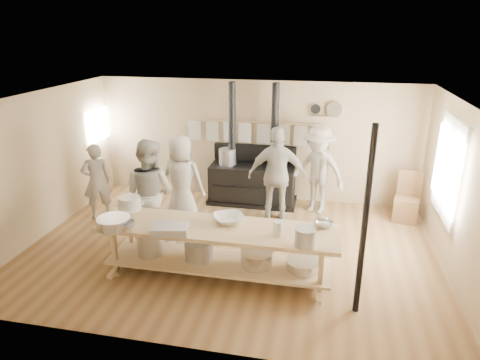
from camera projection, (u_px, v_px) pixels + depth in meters
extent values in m
plane|color=brown|center=(231.00, 248.00, 7.48)|extent=(7.00, 7.00, 0.00)
plane|color=tan|center=(256.00, 141.00, 9.34)|extent=(7.00, 0.00, 7.00)
plane|color=tan|center=(180.00, 253.00, 4.73)|extent=(7.00, 0.00, 7.00)
plane|color=tan|center=(41.00, 165.00, 7.70)|extent=(0.00, 5.00, 5.00)
plane|color=tan|center=(459.00, 194.00, 6.37)|extent=(0.00, 5.00, 5.00)
plane|color=tan|center=(230.00, 99.00, 6.59)|extent=(7.00, 7.00, 0.00)
cube|color=beige|center=(449.00, 169.00, 6.86)|extent=(0.06, 1.35, 1.65)
plane|color=white|center=(446.00, 169.00, 6.87)|extent=(0.00, 1.50, 1.50)
cube|color=beige|center=(446.00, 169.00, 6.87)|extent=(0.02, 0.03, 1.50)
plane|color=white|center=(98.00, 125.00, 9.43)|extent=(0.00, 0.90, 0.90)
cube|color=black|center=(252.00, 184.00, 9.27)|extent=(1.80, 0.70, 0.85)
cube|color=black|center=(252.00, 200.00, 9.39)|extent=(1.90, 0.75, 0.10)
cube|color=black|center=(255.00, 153.00, 9.33)|extent=(1.80, 0.12, 0.35)
cylinder|color=black|center=(232.00, 124.00, 8.95)|extent=(0.15, 0.15, 1.75)
cylinder|color=black|center=(275.00, 126.00, 8.78)|extent=(0.15, 0.15, 1.75)
cylinder|color=#B2B2B7|center=(227.00, 157.00, 9.17)|extent=(0.36, 0.36, 0.34)
cylinder|color=gray|center=(278.00, 161.00, 8.92)|extent=(0.30, 0.30, 0.30)
cylinder|color=tan|center=(255.00, 123.00, 9.10)|extent=(3.00, 0.04, 0.04)
cube|color=beige|center=(195.00, 130.00, 9.43)|extent=(0.28, 0.01, 0.46)
cube|color=beige|center=(212.00, 131.00, 9.36)|extent=(0.28, 0.01, 0.46)
cube|color=beige|center=(229.00, 131.00, 9.28)|extent=(0.28, 0.01, 0.46)
cube|color=beige|center=(246.00, 132.00, 9.21)|extent=(0.28, 0.01, 0.46)
cube|color=beige|center=(264.00, 133.00, 9.14)|extent=(0.28, 0.01, 0.46)
cube|color=beige|center=(282.00, 134.00, 9.07)|extent=(0.28, 0.01, 0.46)
cube|color=beige|center=(300.00, 135.00, 8.99)|extent=(0.28, 0.01, 0.46)
cube|color=beige|center=(319.00, 136.00, 8.92)|extent=(0.28, 0.01, 0.46)
cube|color=tan|center=(323.00, 117.00, 8.79)|extent=(0.50, 0.14, 0.03)
cylinder|color=black|center=(316.00, 109.00, 8.79)|extent=(0.20, 0.04, 0.20)
cylinder|color=silver|center=(334.00, 110.00, 8.72)|extent=(0.32, 0.03, 0.32)
cube|color=tan|center=(217.00, 229.00, 6.37)|extent=(3.60, 0.90, 0.06)
cube|color=tan|center=(218.00, 262.00, 6.56)|extent=(3.40, 0.80, 0.04)
cube|color=tan|center=(218.00, 265.00, 6.58)|extent=(3.30, 0.06, 0.06)
cube|color=tan|center=(115.00, 251.00, 6.52)|extent=(0.07, 0.07, 0.85)
cube|color=tan|center=(132.00, 234.00, 7.07)|extent=(0.07, 0.07, 0.85)
cube|color=tan|center=(320.00, 274.00, 5.93)|extent=(0.07, 0.07, 0.85)
cube|color=tan|center=(322.00, 252.00, 6.49)|extent=(0.07, 0.07, 0.85)
cylinder|color=#B2B2B7|center=(150.00, 243.00, 6.70)|extent=(0.40, 0.40, 0.38)
cylinder|color=gray|center=(199.00, 250.00, 6.56)|extent=(0.44, 0.44, 0.30)
cylinder|color=silver|center=(257.00, 259.00, 6.40)|extent=(0.48, 0.48, 0.22)
cylinder|color=silver|center=(303.00, 266.00, 6.29)|extent=(0.52, 0.52, 0.14)
cylinder|color=black|center=(365.00, 225.00, 5.40)|extent=(0.08, 0.08, 2.60)
imported|color=#9E9B8C|center=(97.00, 181.00, 8.46)|extent=(0.67, 0.63, 1.53)
imported|color=#9E9B8C|center=(150.00, 193.00, 7.36)|extent=(1.07, 0.92, 1.91)
imported|color=#9E9B8C|center=(182.00, 181.00, 8.15)|extent=(0.89, 0.60, 1.76)
imported|color=#9E9B8C|center=(277.00, 175.00, 8.21)|extent=(1.16, 0.58, 1.91)
imported|color=#9E9B8C|center=(318.00, 170.00, 8.66)|extent=(1.34, 1.09, 1.81)
cube|color=brown|center=(406.00, 209.00, 8.47)|extent=(0.55, 0.55, 0.49)
cube|color=brown|center=(410.00, 184.00, 8.49)|extent=(0.46, 0.15, 0.55)
imported|color=silver|center=(130.00, 207.00, 6.94)|extent=(0.50, 0.50, 0.10)
imported|color=silver|center=(124.00, 225.00, 6.29)|extent=(0.46, 0.46, 0.10)
imported|color=silver|center=(228.00, 219.00, 6.49)|extent=(0.61, 0.61, 0.11)
imported|color=silver|center=(324.00, 224.00, 6.35)|extent=(0.40, 0.40, 0.09)
cube|color=#B2B2B7|center=(170.00, 229.00, 6.15)|extent=(0.58, 0.44, 0.11)
cylinder|color=silver|center=(114.00, 223.00, 6.31)|extent=(0.55, 0.55, 0.16)
cylinder|color=gray|center=(305.00, 237.00, 5.76)|extent=(0.33, 0.33, 0.26)
cylinder|color=silver|center=(130.00, 203.00, 6.92)|extent=(0.38, 0.38, 0.22)
cylinder|color=silver|center=(278.00, 229.00, 6.05)|extent=(0.18, 0.18, 0.23)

